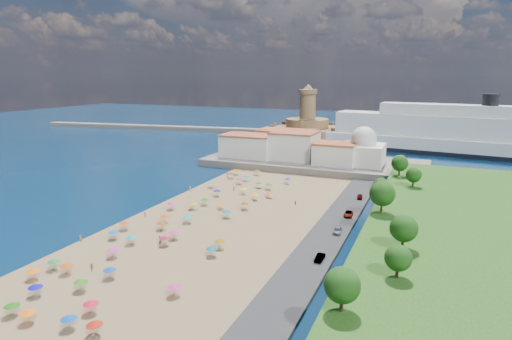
% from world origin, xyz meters
% --- Properties ---
extents(ground, '(700.00, 700.00, 0.00)m').
position_xyz_m(ground, '(0.00, 0.00, 0.00)').
color(ground, '#071938').
rests_on(ground, ground).
extents(terrace, '(90.00, 36.00, 3.00)m').
position_xyz_m(terrace, '(10.00, 73.00, 1.50)').
color(terrace, '#59544C').
rests_on(terrace, ground).
extents(jetty, '(18.00, 70.00, 2.40)m').
position_xyz_m(jetty, '(-12.00, 108.00, 1.20)').
color(jetty, '#59544C').
rests_on(jetty, ground).
extents(breakwater, '(199.03, 34.77, 2.60)m').
position_xyz_m(breakwater, '(-110.00, 153.00, 1.30)').
color(breakwater, '#59544C').
rests_on(breakwater, ground).
extents(waterfront_buildings, '(57.00, 29.00, 11.00)m').
position_xyz_m(waterfront_buildings, '(-3.05, 73.64, 7.88)').
color(waterfront_buildings, silver).
rests_on(waterfront_buildings, terrace).
extents(domed_building, '(16.00, 16.00, 15.00)m').
position_xyz_m(domed_building, '(30.00, 71.00, 8.97)').
color(domed_building, silver).
rests_on(domed_building, terrace).
extents(fortress, '(40.00, 40.00, 32.40)m').
position_xyz_m(fortress, '(-12.00, 138.00, 6.68)').
color(fortress, '#926D49').
rests_on(fortress, ground).
extents(cruise_ship, '(134.11, 33.69, 28.99)m').
position_xyz_m(cruise_ship, '(60.24, 127.58, 8.58)').
color(cruise_ship, black).
rests_on(cruise_ship, ground).
extents(beach_parasols, '(33.01, 116.93, 2.20)m').
position_xyz_m(beach_parasols, '(-1.58, -11.82, 2.15)').
color(beach_parasols, gray).
rests_on(beach_parasols, beach).
extents(beachgoers, '(37.79, 99.64, 1.87)m').
position_xyz_m(beachgoers, '(-6.53, -6.15, 1.10)').
color(beachgoers, tan).
rests_on(beachgoers, beach).
extents(parked_cars, '(2.39, 51.94, 1.33)m').
position_xyz_m(parked_cars, '(36.00, 6.81, 1.35)').
color(parked_cars, gray).
rests_on(parked_cars, promenade).
extents(hillside_trees, '(12.71, 109.25, 7.62)m').
position_xyz_m(hillside_trees, '(47.51, -6.27, 9.94)').
color(hillside_trees, '#382314').
rests_on(hillside_trees, hillside).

